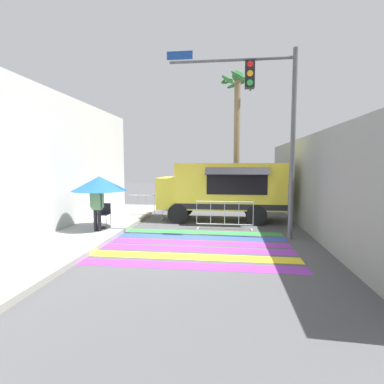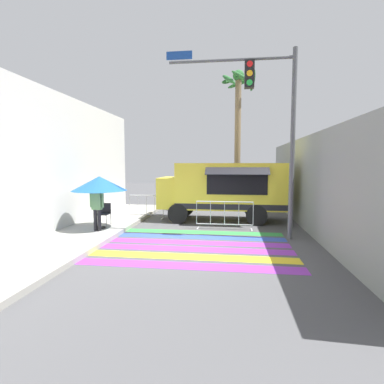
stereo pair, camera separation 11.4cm
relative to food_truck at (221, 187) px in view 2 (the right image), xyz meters
The scene contains 13 objects.
ground_plane 4.70m from the food_truck, 100.68° to the right, with size 60.00×60.00×0.00m, color #4C4C4F.
sidewalk_left 7.33m from the food_truck, 142.57° to the right, with size 4.40×16.00×0.16m.
building_left_facade 7.49m from the food_truck, 143.88° to the right, with size 0.25×16.00×5.24m.
concrete_wall_right 3.73m from the food_truck, 21.60° to the right, with size 0.20×16.00×3.68m.
crosswalk_painted 4.77m from the food_truck, 100.51° to the right, with size 6.40×4.36×0.01m.
food_truck is the anchor object (origin of this frame).
traffic_signal_pole 4.56m from the food_truck, 61.54° to the right, with size 4.40×0.29×6.46m.
patio_umbrella 5.37m from the food_truck, 145.49° to the right, with size 2.03×2.03×1.98m.
folding_chair 5.21m from the food_truck, 153.09° to the right, with size 0.47×0.47×0.86m.
vendor_person 5.57m from the food_truck, 141.53° to the right, with size 0.53×0.22×1.67m.
barricade_front 2.14m from the food_truck, 83.03° to the right, with size 2.25×0.44×1.13m.
barricade_side 3.65m from the food_truck, behind, with size 1.67×0.44×1.13m.
palm_tree 4.81m from the food_truck, 75.50° to the left, with size 1.89×1.93×7.61m.
Camera 2 is at (1.33, -9.29, 2.58)m, focal length 28.00 mm.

